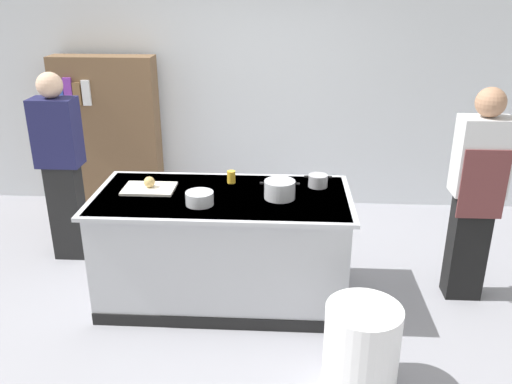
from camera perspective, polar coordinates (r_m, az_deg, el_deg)
ground_plane at (r=4.48m, az=-3.40°, el=-11.04°), size 10.00×10.00×0.00m
back_wall at (r=5.93m, az=-1.40°, el=12.79°), size 6.40×0.12×3.00m
counter_island at (r=4.25m, az=-3.54°, el=-5.76°), size 1.98×0.98×0.90m
cutting_board at (r=4.23m, az=-11.41°, el=0.36°), size 0.40×0.28×0.02m
onion at (r=4.22m, az=-11.39°, el=1.07°), size 0.09×0.09×0.09m
stock_pot at (r=3.98m, az=2.56°, el=0.28°), size 0.30×0.23×0.14m
sauce_pan at (r=4.23m, az=6.67°, el=1.22°), size 0.22×0.15×0.10m
mixing_bowl at (r=3.89m, az=-6.08°, el=-0.68°), size 0.21×0.21×0.10m
juice_cup at (r=4.29m, az=-2.68°, el=1.63°), size 0.07×0.07×0.10m
trash_bin at (r=3.50m, az=11.24°, el=-16.20°), size 0.47×0.47×0.59m
person_chef at (r=4.41m, az=22.58°, el=-0.01°), size 0.38×0.25×1.72m
person_guest at (r=5.02m, az=-20.24°, el=2.84°), size 0.38×0.24×1.72m
bookshelf at (r=6.07m, az=-15.53°, el=5.96°), size 1.10×0.31×1.70m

